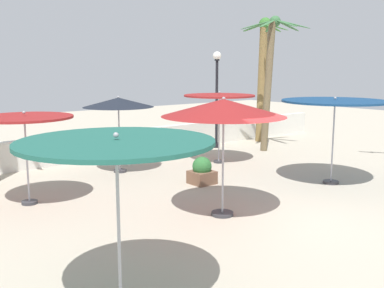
{
  "coord_description": "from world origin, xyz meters",
  "views": [
    {
      "loc": [
        -7.9,
        -6.79,
        3.58
      ],
      "look_at": [
        0.0,
        3.15,
        1.4
      ],
      "focal_mm": 42.18,
      "sensor_mm": 36.0,
      "label": 1
    }
  ],
  "objects_px": {
    "patio_umbrella_3": "(219,98)",
    "palm_tree_0": "(263,68)",
    "lamp_post_0": "(217,90)",
    "patio_umbrella_2": "(116,150)",
    "planter": "(202,172)",
    "patio_umbrella_0": "(118,103)",
    "patio_umbrella_5": "(335,104)",
    "patio_umbrella_1": "(24,121)",
    "palm_tree_3": "(270,66)",
    "patio_umbrella_4": "(224,108)"
  },
  "relations": [
    {
      "from": "patio_umbrella_0",
      "to": "patio_umbrella_1",
      "type": "bearing_deg",
      "value": -154.85
    },
    {
      "from": "palm_tree_0",
      "to": "patio_umbrella_1",
      "type": "bearing_deg",
      "value": -165.24
    },
    {
      "from": "patio_umbrella_0",
      "to": "patio_umbrella_4",
      "type": "distance_m",
      "value": 5.63
    },
    {
      "from": "palm_tree_0",
      "to": "lamp_post_0",
      "type": "distance_m",
      "value": 3.06
    },
    {
      "from": "patio_umbrella_4",
      "to": "palm_tree_3",
      "type": "height_order",
      "value": "palm_tree_3"
    },
    {
      "from": "patio_umbrella_1",
      "to": "palm_tree_0",
      "type": "relative_size",
      "value": 0.42
    },
    {
      "from": "patio_umbrella_2",
      "to": "palm_tree_0",
      "type": "distance_m",
      "value": 16.18
    },
    {
      "from": "patio_umbrella_2",
      "to": "planter",
      "type": "xyz_separation_m",
      "value": [
        5.65,
        4.9,
        -2.04
      ]
    },
    {
      "from": "patio_umbrella_2",
      "to": "palm_tree_0",
      "type": "relative_size",
      "value": 0.48
    },
    {
      "from": "palm_tree_3",
      "to": "lamp_post_0",
      "type": "relative_size",
      "value": 1.34
    },
    {
      "from": "patio_umbrella_0",
      "to": "palm_tree_0",
      "type": "height_order",
      "value": "palm_tree_0"
    },
    {
      "from": "lamp_post_0",
      "to": "patio_umbrella_2",
      "type": "bearing_deg",
      "value": -137.43
    },
    {
      "from": "patio_umbrella_1",
      "to": "patio_umbrella_5",
      "type": "height_order",
      "value": "patio_umbrella_5"
    },
    {
      "from": "lamp_post_0",
      "to": "patio_umbrella_1",
      "type": "bearing_deg",
      "value": -161.03
    },
    {
      "from": "lamp_post_0",
      "to": "palm_tree_3",
      "type": "bearing_deg",
      "value": -52.92
    },
    {
      "from": "patio_umbrella_2",
      "to": "patio_umbrella_4",
      "type": "xyz_separation_m",
      "value": [
        4.11,
        2.26,
        0.19
      ]
    },
    {
      "from": "palm_tree_0",
      "to": "lamp_post_0",
      "type": "height_order",
      "value": "palm_tree_0"
    },
    {
      "from": "patio_umbrella_0",
      "to": "patio_umbrella_1",
      "type": "xyz_separation_m",
      "value": [
        -3.71,
        -1.74,
        -0.18
      ]
    },
    {
      "from": "patio_umbrella_1",
      "to": "lamp_post_0",
      "type": "relative_size",
      "value": 0.58
    },
    {
      "from": "palm_tree_3",
      "to": "lamp_post_0",
      "type": "bearing_deg",
      "value": 127.08
    },
    {
      "from": "patio_umbrella_3",
      "to": "patio_umbrella_5",
      "type": "xyz_separation_m",
      "value": [
        0.67,
        -4.47,
        0.03
      ]
    },
    {
      "from": "patio_umbrella_5",
      "to": "lamp_post_0",
      "type": "height_order",
      "value": "lamp_post_0"
    },
    {
      "from": "patio_umbrella_0",
      "to": "lamp_post_0",
      "type": "bearing_deg",
      "value": 14.71
    },
    {
      "from": "patio_umbrella_0",
      "to": "patio_umbrella_5",
      "type": "relative_size",
      "value": 0.82
    },
    {
      "from": "patio_umbrella_0",
      "to": "planter",
      "type": "distance_m",
      "value": 3.78
    },
    {
      "from": "patio_umbrella_4",
      "to": "planter",
      "type": "xyz_separation_m",
      "value": [
        1.54,
        2.64,
        -2.23
      ]
    },
    {
      "from": "patio_umbrella_2",
      "to": "lamp_post_0",
      "type": "distance_m",
      "value": 13.87
    },
    {
      "from": "patio_umbrella_5",
      "to": "palm_tree_0",
      "type": "relative_size",
      "value": 0.54
    },
    {
      "from": "patio_umbrella_1",
      "to": "patio_umbrella_0",
      "type": "bearing_deg",
      "value": 25.15
    },
    {
      "from": "patio_umbrella_5",
      "to": "planter",
      "type": "height_order",
      "value": "patio_umbrella_5"
    },
    {
      "from": "patio_umbrella_4",
      "to": "planter",
      "type": "bearing_deg",
      "value": 59.65
    },
    {
      "from": "patio_umbrella_1",
      "to": "patio_umbrella_5",
      "type": "bearing_deg",
      "value": -24.63
    },
    {
      "from": "palm_tree_3",
      "to": "patio_umbrella_4",
      "type": "bearing_deg",
      "value": -144.76
    },
    {
      "from": "planter",
      "to": "patio_umbrella_2",
      "type": "bearing_deg",
      "value": -139.08
    },
    {
      "from": "patio_umbrella_5",
      "to": "lamp_post_0",
      "type": "relative_size",
      "value": 0.75
    },
    {
      "from": "patio_umbrella_1",
      "to": "planter",
      "type": "relative_size",
      "value": 2.9
    },
    {
      "from": "patio_umbrella_3",
      "to": "palm_tree_0",
      "type": "relative_size",
      "value": 0.46
    },
    {
      "from": "patio_umbrella_3",
      "to": "patio_umbrella_2",
      "type": "bearing_deg",
      "value": -139.71
    },
    {
      "from": "patio_umbrella_4",
      "to": "patio_umbrella_5",
      "type": "distance_m",
      "value": 4.71
    },
    {
      "from": "patio_umbrella_2",
      "to": "patio_umbrella_5",
      "type": "xyz_separation_m",
      "value": [
        8.81,
        2.43,
        0.04
      ]
    },
    {
      "from": "patio_umbrella_4",
      "to": "patio_umbrella_5",
      "type": "xyz_separation_m",
      "value": [
        4.7,
        0.16,
        -0.14
      ]
    },
    {
      "from": "palm_tree_0",
      "to": "lamp_post_0",
      "type": "xyz_separation_m",
      "value": [
        -2.91,
        -0.01,
        -0.95
      ]
    },
    {
      "from": "patio_umbrella_1",
      "to": "palm_tree_3",
      "type": "relative_size",
      "value": 0.43
    },
    {
      "from": "patio_umbrella_1",
      "to": "lamp_post_0",
      "type": "distance_m",
      "value": 10.03
    },
    {
      "from": "patio_umbrella_0",
      "to": "patio_umbrella_2",
      "type": "bearing_deg",
      "value": -119.49
    },
    {
      "from": "patio_umbrella_4",
      "to": "lamp_post_0",
      "type": "distance_m",
      "value": 9.39
    },
    {
      "from": "patio_umbrella_5",
      "to": "patio_umbrella_2",
      "type": "bearing_deg",
      "value": -164.61
    },
    {
      "from": "patio_umbrella_1",
      "to": "palm_tree_3",
      "type": "height_order",
      "value": "palm_tree_3"
    },
    {
      "from": "patio_umbrella_2",
      "to": "planter",
      "type": "bearing_deg",
      "value": 40.92
    },
    {
      "from": "palm_tree_0",
      "to": "planter",
      "type": "relative_size",
      "value": 6.91
    }
  ]
}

